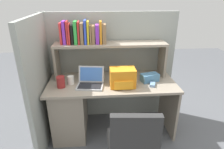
{
  "coord_description": "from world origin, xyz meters",
  "views": [
    {
      "loc": [
        -0.17,
        -2.21,
        1.77
      ],
      "look_at": [
        0.0,
        -0.05,
        0.85
      ],
      "focal_mm": 30.95,
      "sensor_mm": 36.0,
      "label": 1
    }
  ],
  "objects_px": {
    "backpack": "(123,78)",
    "computer_mouse": "(152,85)",
    "laptop": "(91,82)",
    "tissue_box": "(150,77)",
    "snack_canister": "(61,82)",
    "paper_cup": "(71,80)"
  },
  "relations": [
    {
      "from": "backpack",
      "to": "computer_mouse",
      "type": "distance_m",
      "value": 0.38
    },
    {
      "from": "laptop",
      "to": "tissue_box",
      "type": "bearing_deg",
      "value": 5.22
    },
    {
      "from": "computer_mouse",
      "to": "tissue_box",
      "type": "xyz_separation_m",
      "value": [
        -0.0,
        0.13,
        0.03
      ]
    },
    {
      "from": "laptop",
      "to": "snack_canister",
      "type": "xyz_separation_m",
      "value": [
        -0.35,
        -0.02,
        0.02
      ]
    },
    {
      "from": "backpack",
      "to": "tissue_box",
      "type": "distance_m",
      "value": 0.38
    },
    {
      "from": "laptop",
      "to": "backpack",
      "type": "xyz_separation_m",
      "value": [
        0.38,
        -0.05,
        0.06
      ]
    },
    {
      "from": "backpack",
      "to": "snack_canister",
      "type": "bearing_deg",
      "value": 177.66
    },
    {
      "from": "snack_canister",
      "to": "computer_mouse",
      "type": "bearing_deg",
      "value": -2.56
    },
    {
      "from": "paper_cup",
      "to": "laptop",
      "type": "bearing_deg",
      "value": -13.88
    },
    {
      "from": "computer_mouse",
      "to": "snack_canister",
      "type": "distance_m",
      "value": 1.1
    },
    {
      "from": "tissue_box",
      "to": "snack_canister",
      "type": "bearing_deg",
      "value": 167.68
    },
    {
      "from": "computer_mouse",
      "to": "tissue_box",
      "type": "relative_size",
      "value": 0.47
    },
    {
      "from": "computer_mouse",
      "to": "paper_cup",
      "type": "relative_size",
      "value": 0.98
    },
    {
      "from": "paper_cup",
      "to": "tissue_box",
      "type": "bearing_deg",
      "value": 0.47
    },
    {
      "from": "backpack",
      "to": "snack_canister",
      "type": "xyz_separation_m",
      "value": [
        -0.73,
        0.03,
        -0.04
      ]
    },
    {
      "from": "backpack",
      "to": "tissue_box",
      "type": "relative_size",
      "value": 1.36
    },
    {
      "from": "backpack",
      "to": "tissue_box",
      "type": "xyz_separation_m",
      "value": [
        0.36,
        0.12,
        -0.06
      ]
    },
    {
      "from": "laptop",
      "to": "tissue_box",
      "type": "xyz_separation_m",
      "value": [
        0.75,
        0.07,
        -0.0
      ]
    },
    {
      "from": "computer_mouse",
      "to": "paper_cup",
      "type": "bearing_deg",
      "value": -167.35
    },
    {
      "from": "computer_mouse",
      "to": "snack_canister",
      "type": "relative_size",
      "value": 0.76
    },
    {
      "from": "computer_mouse",
      "to": "backpack",
      "type": "bearing_deg",
      "value": -163.06
    },
    {
      "from": "laptop",
      "to": "backpack",
      "type": "relative_size",
      "value": 1.14
    }
  ]
}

